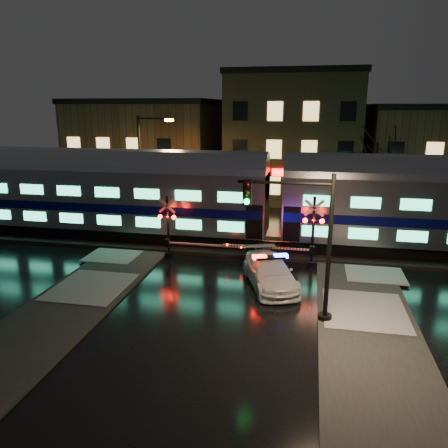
{
  "coord_description": "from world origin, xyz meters",
  "views": [
    {
      "loc": [
        3.93,
        -21.33,
        8.71
      ],
      "look_at": [
        -0.89,
        2.5,
        2.2
      ],
      "focal_mm": 35.0,
      "sensor_mm": 36.0,
      "label": 1
    }
  ],
  "objects_px": {
    "traffic_light": "(305,245)",
    "police_car": "(270,272)",
    "crossing_signal_left": "(174,233)",
    "streetlight": "(144,164)",
    "crossing_signal_right": "(306,238)"
  },
  "relations": [
    {
      "from": "crossing_signal_right",
      "to": "traffic_light",
      "type": "bearing_deg",
      "value": -90.06
    },
    {
      "from": "police_car",
      "to": "streetlight",
      "type": "relative_size",
      "value": 0.67
    },
    {
      "from": "crossing_signal_right",
      "to": "crossing_signal_left",
      "type": "bearing_deg",
      "value": -179.95
    },
    {
      "from": "police_car",
      "to": "crossing_signal_left",
      "type": "relative_size",
      "value": 1.03
    },
    {
      "from": "police_car",
      "to": "streetlight",
      "type": "bearing_deg",
      "value": 116.54
    },
    {
      "from": "crossing_signal_right",
      "to": "streetlight",
      "type": "xyz_separation_m",
      "value": [
        -12.04,
        6.7,
        3.03
      ]
    },
    {
      "from": "traffic_light",
      "to": "streetlight",
      "type": "bearing_deg",
      "value": 140.9
    },
    {
      "from": "crossing_signal_right",
      "to": "police_car",
      "type": "bearing_deg",
      "value": -118.64
    },
    {
      "from": "crossing_signal_right",
      "to": "crossing_signal_left",
      "type": "xyz_separation_m",
      "value": [
        -7.68,
        -0.01,
        -0.13
      ]
    },
    {
      "from": "traffic_light",
      "to": "police_car",
      "type": "bearing_deg",
      "value": 124.68
    },
    {
      "from": "crossing_signal_right",
      "to": "crossing_signal_left",
      "type": "relative_size",
      "value": 1.08
    },
    {
      "from": "traffic_light",
      "to": "streetlight",
      "type": "relative_size",
      "value": 0.77
    },
    {
      "from": "crossing_signal_left",
      "to": "traffic_light",
      "type": "xyz_separation_m",
      "value": [
        7.67,
        -6.49,
        1.79
      ]
    },
    {
      "from": "traffic_light",
      "to": "streetlight",
      "type": "xyz_separation_m",
      "value": [
        -12.03,
        13.19,
        1.38
      ]
    },
    {
      "from": "crossing_signal_left",
      "to": "streetlight",
      "type": "height_order",
      "value": "streetlight"
    }
  ]
}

